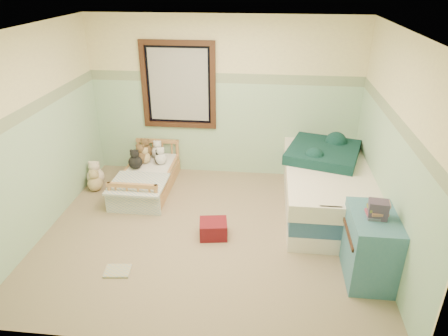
# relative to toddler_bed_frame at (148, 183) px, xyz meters

# --- Properties ---
(floor) EXTENTS (4.20, 3.60, 0.02)m
(floor) POSITION_rel_toddler_bed_frame_xyz_m (1.09, -1.05, -0.10)
(floor) COLOR gray
(floor) RESTS_ON ground
(ceiling) EXTENTS (4.20, 3.60, 0.02)m
(ceiling) POSITION_rel_toddler_bed_frame_xyz_m (1.09, -1.05, 2.42)
(ceiling) COLOR white
(ceiling) RESTS_ON wall_back
(wall_back) EXTENTS (4.20, 0.04, 2.50)m
(wall_back) POSITION_rel_toddler_bed_frame_xyz_m (1.09, 0.75, 1.16)
(wall_back) COLOR beige
(wall_back) RESTS_ON floor
(wall_front) EXTENTS (4.20, 0.04, 2.50)m
(wall_front) POSITION_rel_toddler_bed_frame_xyz_m (1.09, -2.85, 1.16)
(wall_front) COLOR beige
(wall_front) RESTS_ON floor
(wall_left) EXTENTS (0.04, 3.60, 2.50)m
(wall_left) POSITION_rel_toddler_bed_frame_xyz_m (-1.01, -1.05, 1.16)
(wall_left) COLOR beige
(wall_left) RESTS_ON floor
(wall_right) EXTENTS (0.04, 3.60, 2.50)m
(wall_right) POSITION_rel_toddler_bed_frame_xyz_m (3.19, -1.05, 1.16)
(wall_right) COLOR beige
(wall_right) RESTS_ON floor
(wainscot_mint) EXTENTS (4.20, 0.01, 1.50)m
(wainscot_mint) POSITION_rel_toddler_bed_frame_xyz_m (1.09, 0.74, 0.66)
(wainscot_mint) COLOR #9ECE9D
(wainscot_mint) RESTS_ON floor
(border_strip) EXTENTS (4.20, 0.01, 0.15)m
(border_strip) POSITION_rel_toddler_bed_frame_xyz_m (1.09, 0.74, 1.48)
(border_strip) COLOR #3A6343
(border_strip) RESTS_ON wall_back
(window_frame) EXTENTS (1.16, 0.06, 1.36)m
(window_frame) POSITION_rel_toddler_bed_frame_xyz_m (0.39, 0.71, 1.36)
(window_frame) COLOR #3D2515
(window_frame) RESTS_ON wall_back
(window_blinds) EXTENTS (0.92, 0.01, 1.12)m
(window_blinds) POSITION_rel_toddler_bed_frame_xyz_m (0.39, 0.72, 1.36)
(window_blinds) COLOR beige
(window_blinds) RESTS_ON window_frame
(toddler_bed_frame) EXTENTS (0.71, 1.43, 0.18)m
(toddler_bed_frame) POSITION_rel_toddler_bed_frame_xyz_m (0.00, 0.00, 0.00)
(toddler_bed_frame) COLOR #A6743F
(toddler_bed_frame) RESTS_ON floor
(toddler_mattress) EXTENTS (0.65, 1.37, 0.12)m
(toddler_mattress) POSITION_rel_toddler_bed_frame_xyz_m (0.00, 0.00, 0.15)
(toddler_mattress) COLOR silver
(toddler_mattress) RESTS_ON toddler_bed_frame
(patchwork_quilt) EXTENTS (0.78, 0.71, 0.03)m
(patchwork_quilt) POSITION_rel_toddler_bed_frame_xyz_m (0.00, -0.44, 0.23)
(patchwork_quilt) COLOR #7CA2BE
(patchwork_quilt) RESTS_ON toddler_mattress
(plush_bed_brown) EXTENTS (0.22, 0.22, 0.22)m
(plush_bed_brown) POSITION_rel_toddler_bed_frame_xyz_m (-0.15, 0.50, 0.32)
(plush_bed_brown) COLOR brown
(plush_bed_brown) RESTS_ON toddler_mattress
(plush_bed_white) EXTENTS (0.20, 0.20, 0.20)m
(plush_bed_white) POSITION_rel_toddler_bed_frame_xyz_m (0.05, 0.50, 0.31)
(plush_bed_white) COLOR silver
(plush_bed_white) RESTS_ON toddler_mattress
(plush_bed_tan) EXTENTS (0.18, 0.18, 0.18)m
(plush_bed_tan) POSITION_rel_toddler_bed_frame_xyz_m (-0.10, 0.28, 0.30)
(plush_bed_tan) COLOR tan
(plush_bed_tan) RESTS_ON toddler_mattress
(plush_bed_dark) EXTENTS (0.16, 0.16, 0.16)m
(plush_bed_dark) POSITION_rel_toddler_bed_frame_xyz_m (0.13, 0.28, 0.29)
(plush_bed_dark) COLOR black
(plush_bed_dark) RESTS_ON toddler_mattress
(plush_floor_cream) EXTENTS (0.27, 0.27, 0.27)m
(plush_floor_cream) POSITION_rel_toddler_bed_frame_xyz_m (-0.85, 0.05, 0.04)
(plush_floor_cream) COLOR #F5E0C7
(plush_floor_cream) RESTS_ON floor
(plush_floor_tan) EXTENTS (0.23, 0.23, 0.23)m
(plush_floor_tan) POSITION_rel_toddler_bed_frame_xyz_m (-0.78, -0.14, 0.02)
(plush_floor_tan) COLOR tan
(plush_floor_tan) RESTS_ON floor
(twin_bed_frame) EXTENTS (1.10, 2.20, 0.22)m
(twin_bed_frame) POSITION_rel_toddler_bed_frame_xyz_m (2.64, -0.27, 0.02)
(twin_bed_frame) COLOR white
(twin_bed_frame) RESTS_ON floor
(twin_boxspring) EXTENTS (1.10, 2.20, 0.22)m
(twin_boxspring) POSITION_rel_toddler_bed_frame_xyz_m (2.64, -0.27, 0.24)
(twin_boxspring) COLOR navy
(twin_boxspring) RESTS_ON twin_bed_frame
(twin_mattress) EXTENTS (1.14, 2.24, 0.22)m
(twin_mattress) POSITION_rel_toddler_bed_frame_xyz_m (2.64, -0.27, 0.46)
(twin_mattress) COLOR white
(twin_mattress) RESTS_ON twin_boxspring
(teal_blanket) EXTENTS (1.17, 1.21, 0.14)m
(teal_blanket) POSITION_rel_toddler_bed_frame_xyz_m (2.59, 0.03, 0.64)
(teal_blanket) COLOR #103936
(teal_blanket) RESTS_ON twin_mattress
(dresser) EXTENTS (0.48, 0.77, 0.77)m
(dresser) POSITION_rel_toddler_bed_frame_xyz_m (2.94, -1.67, 0.29)
(dresser) COLOR teal
(dresser) RESTS_ON floor
(book_stack) EXTENTS (0.21, 0.17, 0.19)m
(book_stack) POSITION_rel_toddler_bed_frame_xyz_m (2.94, -1.70, 0.77)
(book_stack) COLOR #4D232A
(book_stack) RESTS_ON dresser
(red_pillow) EXTENTS (0.38, 0.35, 0.21)m
(red_pillow) POSITION_rel_toddler_bed_frame_xyz_m (1.17, -1.13, 0.02)
(red_pillow) COLOR maroon
(red_pillow) RESTS_ON floor
(floor_book) EXTENTS (0.31, 0.25, 0.03)m
(floor_book) POSITION_rel_toddler_bed_frame_xyz_m (0.19, -1.93, -0.08)
(floor_book) COLOR yellow
(floor_book) RESTS_ON floor
(extra_plush_0) EXTENTS (0.22, 0.22, 0.22)m
(extra_plush_0) POSITION_rel_toddler_bed_frame_xyz_m (-0.16, 0.27, 0.32)
(extra_plush_0) COLOR brown
(extra_plush_0) RESTS_ON toddler_mattress
(extra_plush_1) EXTENTS (0.21, 0.21, 0.21)m
(extra_plush_1) POSITION_rel_toddler_bed_frame_xyz_m (-0.19, 0.07, 0.32)
(extra_plush_1) COLOR black
(extra_plush_1) RESTS_ON toddler_mattress
(extra_plush_2) EXTENTS (0.19, 0.19, 0.19)m
(extra_plush_2) POSITION_rel_toddler_bed_frame_xyz_m (0.16, 0.28, 0.31)
(extra_plush_2) COLOR silver
(extra_plush_2) RESTS_ON toddler_mattress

